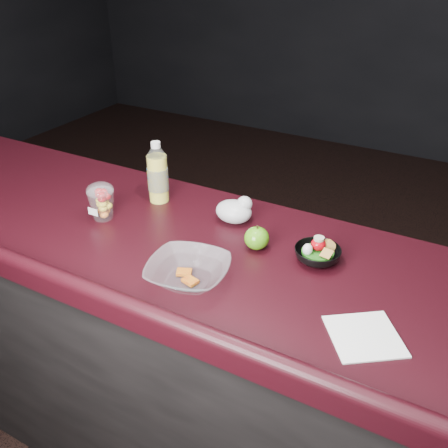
{
  "coord_description": "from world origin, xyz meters",
  "views": [
    {
      "loc": [
        0.69,
        -0.79,
        1.84
      ],
      "look_at": [
        0.07,
        0.33,
        1.1
      ],
      "focal_mm": 40.0,
      "sensor_mm": 36.0,
      "label": 1
    }
  ],
  "objects_px": {
    "lemonade_bottle": "(158,177)",
    "fruit_cup": "(101,201)",
    "takeout_bowl": "(188,272)",
    "snack_bowl": "(317,253)",
    "green_apple": "(257,238)"
  },
  "relations": [
    {
      "from": "lemonade_bottle",
      "to": "fruit_cup",
      "type": "relative_size",
      "value": 1.72
    },
    {
      "from": "takeout_bowl",
      "to": "snack_bowl",
      "type": "bearing_deg",
      "value": 43.25
    },
    {
      "from": "lemonade_bottle",
      "to": "snack_bowl",
      "type": "height_order",
      "value": "lemonade_bottle"
    },
    {
      "from": "green_apple",
      "to": "snack_bowl",
      "type": "distance_m",
      "value": 0.18
    },
    {
      "from": "snack_bowl",
      "to": "takeout_bowl",
      "type": "bearing_deg",
      "value": -136.75
    },
    {
      "from": "lemonade_bottle",
      "to": "fruit_cup",
      "type": "height_order",
      "value": "lemonade_bottle"
    },
    {
      "from": "fruit_cup",
      "to": "snack_bowl",
      "type": "distance_m",
      "value": 0.72
    },
    {
      "from": "green_apple",
      "to": "snack_bowl",
      "type": "xyz_separation_m",
      "value": [
        0.18,
        0.02,
        -0.01
      ]
    },
    {
      "from": "fruit_cup",
      "to": "green_apple",
      "type": "relative_size",
      "value": 1.63
    },
    {
      "from": "green_apple",
      "to": "takeout_bowl",
      "type": "height_order",
      "value": "green_apple"
    },
    {
      "from": "fruit_cup",
      "to": "takeout_bowl",
      "type": "distance_m",
      "value": 0.46
    },
    {
      "from": "snack_bowl",
      "to": "takeout_bowl",
      "type": "relative_size",
      "value": 0.55
    },
    {
      "from": "fruit_cup",
      "to": "snack_bowl",
      "type": "bearing_deg",
      "value": 8.33
    },
    {
      "from": "fruit_cup",
      "to": "green_apple",
      "type": "height_order",
      "value": "fruit_cup"
    },
    {
      "from": "lemonade_bottle",
      "to": "fruit_cup",
      "type": "distance_m",
      "value": 0.22
    }
  ]
}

